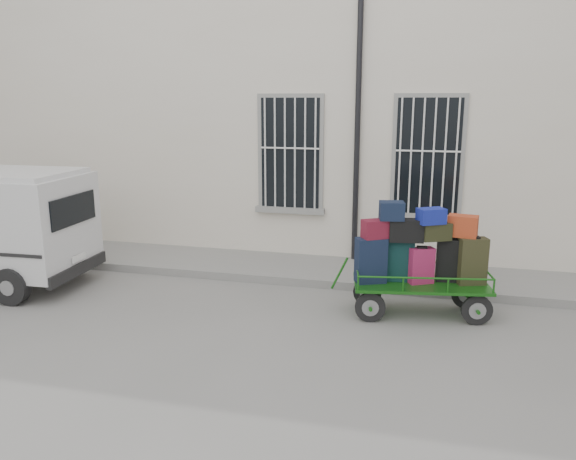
% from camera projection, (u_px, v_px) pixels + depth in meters
% --- Properties ---
extents(ground, '(80.00, 80.00, 0.00)m').
position_uv_depth(ground, '(269.00, 313.00, 8.94)').
color(ground, slate).
rests_on(ground, ground).
extents(building, '(24.00, 5.15, 6.00)m').
position_uv_depth(building, '(332.00, 113.00, 13.45)').
color(building, beige).
rests_on(building, ground).
extents(sidewalk, '(24.00, 1.70, 0.15)m').
position_uv_depth(sidewalk, '(300.00, 269.00, 11.00)').
color(sidewalk, gray).
rests_on(sidewalk, ground).
extents(luggage_cart, '(2.47, 1.28, 1.80)m').
position_uv_depth(luggage_cart, '(419.00, 259.00, 8.67)').
color(luggage_cart, black).
rests_on(luggage_cart, ground).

